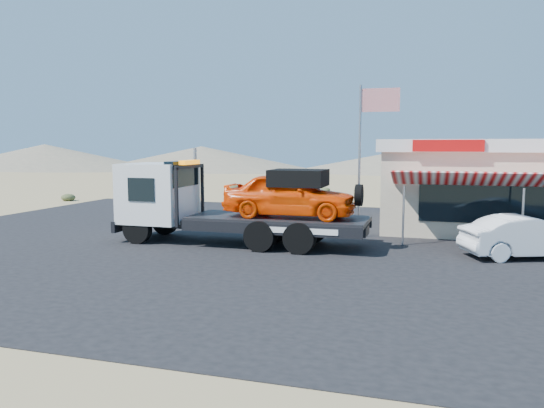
# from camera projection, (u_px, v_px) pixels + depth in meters

# --- Properties ---
(ground) EXTENTS (120.00, 120.00, 0.00)m
(ground) POSITION_uv_depth(u_px,v_px,m) (204.00, 253.00, 18.28)
(ground) COLOR #A2885C
(ground) RESTS_ON ground
(asphalt_lot) EXTENTS (32.00, 24.00, 0.02)m
(asphalt_lot) POSITION_uv_depth(u_px,v_px,m) (283.00, 240.00, 20.55)
(asphalt_lot) COLOR black
(asphalt_lot) RESTS_ON ground
(tow_truck) EXTENTS (9.28, 2.75, 3.10)m
(tow_truck) POSITION_uv_depth(u_px,v_px,m) (234.00, 200.00, 19.72)
(tow_truck) COLOR black
(tow_truck) RESTS_ON asphalt_lot
(white_sedan) EXTENTS (4.45, 2.90, 1.38)m
(white_sedan) POSITION_uv_depth(u_px,v_px,m) (528.00, 237.00, 17.27)
(white_sedan) COLOR silver
(white_sedan) RESTS_ON asphalt_lot
(jerky_store) EXTENTS (10.40, 9.97, 3.90)m
(jerky_store) POSITION_uv_depth(u_px,v_px,m) (503.00, 183.00, 23.57)
(jerky_store) COLOR #C6B696
(jerky_store) RESTS_ON asphalt_lot
(flagpole) EXTENTS (1.55, 0.10, 6.00)m
(flagpole) POSITION_uv_depth(u_px,v_px,m) (366.00, 143.00, 20.72)
(flagpole) COLOR #99999E
(flagpole) RESTS_ON asphalt_lot
(desert_scrub) EXTENTS (22.36, 34.18, 0.65)m
(desert_scrub) POSITION_uv_depth(u_px,v_px,m) (28.00, 206.00, 29.96)
(desert_scrub) COLOR #404927
(desert_scrub) RESTS_ON ground
(distant_hills) EXTENTS (126.00, 48.00, 4.20)m
(distant_hills) POSITION_uv_depth(u_px,v_px,m) (303.00, 158.00, 73.33)
(distant_hills) COLOR #726B59
(distant_hills) RESTS_ON ground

